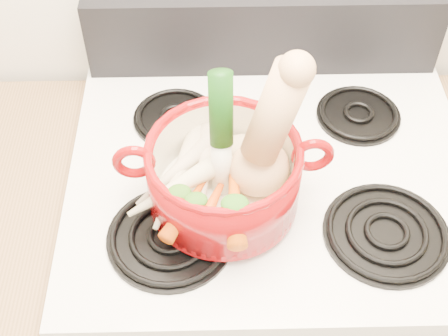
{
  "coord_description": "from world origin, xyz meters",
  "views": [
    {
      "loc": [
        -0.11,
        0.61,
        1.86
      ],
      "look_at": [
        -0.09,
        1.29,
        1.08
      ],
      "focal_mm": 50.0,
      "sensor_mm": 36.0,
      "label": 1
    }
  ],
  "objects_px": {
    "squash": "(262,133)",
    "stove_body": "(261,296)",
    "dutch_oven": "(224,176)",
    "leek": "(221,135)"
  },
  "relations": [
    {
      "from": "squash",
      "to": "stove_body",
      "type": "bearing_deg",
      "value": 46.15
    },
    {
      "from": "stove_body",
      "to": "dutch_oven",
      "type": "height_order",
      "value": "dutch_oven"
    },
    {
      "from": "stove_body",
      "to": "squash",
      "type": "xyz_separation_m",
      "value": [
        -0.03,
        -0.08,
        0.67
      ]
    },
    {
      "from": "dutch_oven",
      "to": "leek",
      "type": "xyz_separation_m",
      "value": [
        -0.0,
        0.01,
        0.09
      ]
    },
    {
      "from": "stove_body",
      "to": "leek",
      "type": "xyz_separation_m",
      "value": [
        -0.1,
        -0.08,
        0.66
      ]
    },
    {
      "from": "leek",
      "to": "squash",
      "type": "bearing_deg",
      "value": -7.38
    },
    {
      "from": "stove_body",
      "to": "leek",
      "type": "relative_size",
      "value": 3.58
    },
    {
      "from": "stove_body",
      "to": "dutch_oven",
      "type": "relative_size",
      "value": 3.45
    },
    {
      "from": "stove_body",
      "to": "squash",
      "type": "height_order",
      "value": "squash"
    },
    {
      "from": "stove_body",
      "to": "squash",
      "type": "relative_size",
      "value": 3.41
    }
  ]
}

